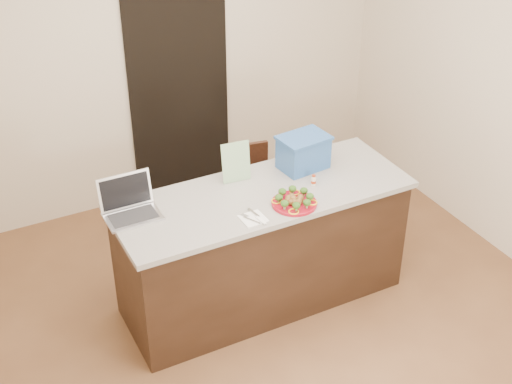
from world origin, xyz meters
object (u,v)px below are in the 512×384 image
plate (294,203)px  napkin (253,219)px  blue_box (303,152)px  laptop (129,204)px  chair (251,188)px  yogurt_bottle (314,181)px  island (262,247)px

plate → napkin: (-0.32, -0.03, -0.01)m
blue_box → laptop: bearing=173.6°
napkin → chair: 1.18m
plate → napkin: plate is taller
plate → blue_box: blue_box is taller
chair → laptop: bearing=-144.0°
plate → napkin: bearing=-175.4°
plate → chair: plate is taller
plate → laptop: 1.08m
napkin → yogurt_bottle: bearing=18.0°
island → yogurt_bottle: size_ratio=26.80×
napkin → chair: bearing=64.0°
plate → laptop: bearing=158.0°
yogurt_bottle → chair: (-0.08, 0.80, -0.48)m
plate → blue_box: bearing=53.0°
yogurt_bottle → chair: 0.94m
laptop → island: bearing=-11.1°
laptop → chair: bearing=25.8°
chair → yogurt_bottle: bearing=-73.7°
island → blue_box: size_ratio=5.55×
blue_box → chair: bearing=97.8°
island → chair: island is taller
island → plate: 0.53m
island → yogurt_bottle: (0.36, -0.07, 0.49)m
yogurt_bottle → blue_box: 0.26m
yogurt_bottle → island: bearing=169.0°
island → laptop: 1.04m
napkin → yogurt_bottle: 0.59m
laptop → chair: (1.16, 0.55, -0.51)m
plate → blue_box: size_ratio=0.81×
blue_box → plate: bearing=-133.2°
plate → yogurt_bottle: bearing=32.8°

